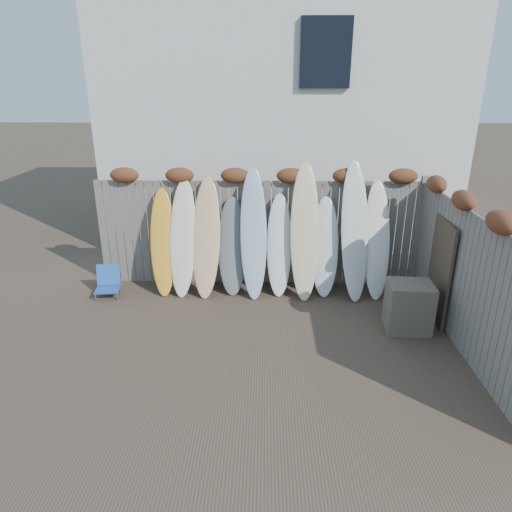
{
  "coord_description": "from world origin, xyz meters",
  "views": [
    {
      "loc": [
        0.15,
        -5.78,
        3.66
      ],
      "look_at": [
        0.0,
        1.2,
        1.0
      ],
      "focal_mm": 32.0,
      "sensor_mm": 36.0,
      "label": 1
    }
  ],
  "objects_px": {
    "beach_chair": "(108,282)",
    "lattice_panel": "(439,270)",
    "wooden_crate": "(409,307)",
    "surfboard_0": "(163,242)"
  },
  "relations": [
    {
      "from": "lattice_panel",
      "to": "surfboard_0",
      "type": "bearing_deg",
      "value": 173.73
    },
    {
      "from": "wooden_crate",
      "to": "surfboard_0",
      "type": "bearing_deg",
      "value": 161.66
    },
    {
      "from": "lattice_panel",
      "to": "surfboard_0",
      "type": "height_order",
      "value": "surfboard_0"
    },
    {
      "from": "beach_chair",
      "to": "wooden_crate",
      "type": "distance_m",
      "value": 5.24
    },
    {
      "from": "beach_chair",
      "to": "lattice_panel",
      "type": "relative_size",
      "value": 0.33
    },
    {
      "from": "wooden_crate",
      "to": "surfboard_0",
      "type": "xyz_separation_m",
      "value": [
        -4.1,
        1.36,
        0.56
      ]
    },
    {
      "from": "wooden_crate",
      "to": "surfboard_0",
      "type": "height_order",
      "value": "surfboard_0"
    },
    {
      "from": "beach_chair",
      "to": "wooden_crate",
      "type": "xyz_separation_m",
      "value": [
        5.11,
        -1.13,
        0.13
      ]
    },
    {
      "from": "wooden_crate",
      "to": "beach_chair",
      "type": "bearing_deg",
      "value": 167.5
    },
    {
      "from": "lattice_panel",
      "to": "surfboard_0",
      "type": "xyz_separation_m",
      "value": [
        -4.67,
        0.9,
        0.12
      ]
    }
  ]
}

